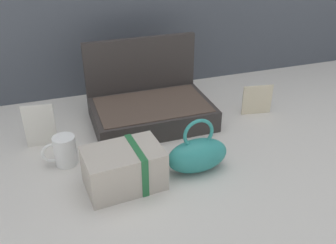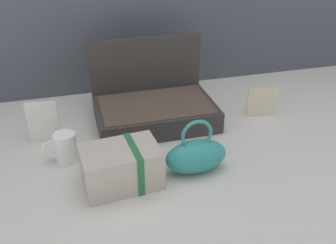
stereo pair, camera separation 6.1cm
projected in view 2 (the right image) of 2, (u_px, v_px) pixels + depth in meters
ground_plane at (163, 152)px, 1.29m from camera, size 6.00×6.00×0.00m
open_suitcase at (153, 104)px, 1.46m from camera, size 0.45×0.31×0.30m
teal_pouch_handbag at (196, 155)px, 1.17m from camera, size 0.20×0.10×0.19m
cream_toiletry_bag at (122, 166)px, 1.11m from camera, size 0.24×0.17×0.13m
coffee_mug at (65, 147)px, 1.22m from camera, size 0.11×0.07×0.10m
info_card_left at (262, 102)px, 1.49m from camera, size 0.12×0.02×0.12m
poster_card_right at (43, 122)px, 1.31m from camera, size 0.10×0.02×0.16m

